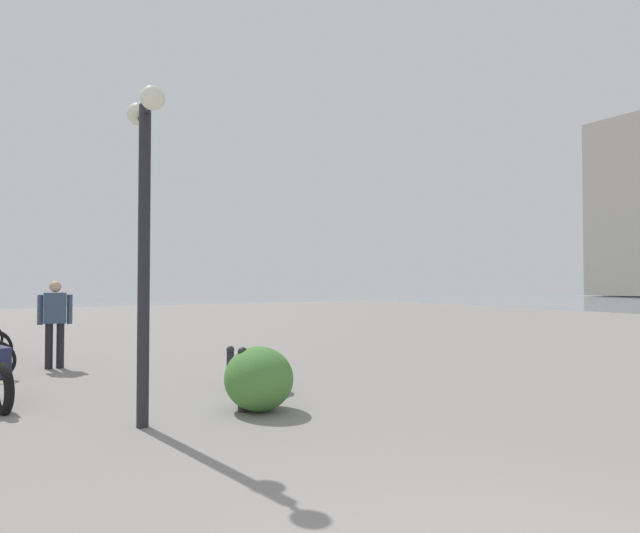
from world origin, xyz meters
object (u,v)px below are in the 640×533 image
object	(u,v)px
lamppost	(144,204)
bollard_mid	(230,365)
pedestrian	(55,318)
bollard_near	(242,378)

from	to	relation	value
lamppost	bollard_mid	xyz separation A→B (m)	(1.66, -1.77, -2.28)
pedestrian	bollard_near	world-z (taller)	pedestrian
lamppost	bollard_mid	size ratio (longest dim) A/B	5.93
bollard_near	bollard_mid	xyz separation A→B (m)	(1.60, -0.48, -0.09)
lamppost	bollard_near	world-z (taller)	lamppost
bollard_mid	pedestrian	bearing A→B (deg)	32.45
lamppost	pedestrian	size ratio (longest dim) A/B	2.30
lamppost	pedestrian	world-z (taller)	lamppost
pedestrian	bollard_mid	size ratio (longest dim) A/B	2.58
pedestrian	bollard_near	distance (m)	5.43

